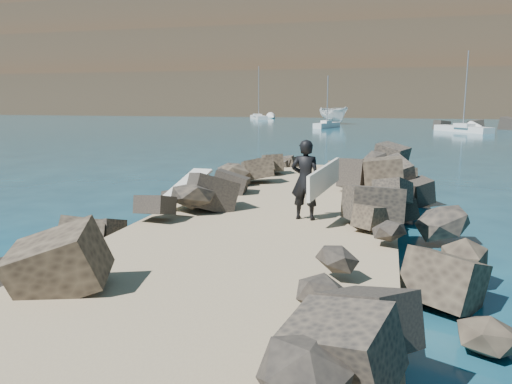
{
  "coord_description": "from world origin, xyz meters",
  "views": [
    {
      "loc": [
        2.71,
        -11.25,
        3.45
      ],
      "look_at": [
        0.0,
        -1.0,
        1.5
      ],
      "focal_mm": 35.0,
      "sensor_mm": 36.0,
      "label": 1
    }
  ],
  "objects_px": {
    "surfboard_resting": "(188,188)",
    "surfer_with_board": "(308,180)",
    "sailboat_c": "(463,129)",
    "boat_imported": "(334,115)"
  },
  "relations": [
    {
      "from": "surfboard_resting",
      "to": "boat_imported",
      "type": "bearing_deg",
      "value": 93.68
    },
    {
      "from": "surfer_with_board",
      "to": "sailboat_c",
      "type": "xyz_separation_m",
      "value": [
        9.78,
        47.62,
        -1.23
      ]
    },
    {
      "from": "surfboard_resting",
      "to": "surfer_with_board",
      "type": "relative_size",
      "value": 1.0
    },
    {
      "from": "surfboard_resting",
      "to": "boat_imported",
      "type": "height_order",
      "value": "boat_imported"
    },
    {
      "from": "boat_imported",
      "to": "surfer_with_board",
      "type": "distance_m",
      "value": 64.24
    },
    {
      "from": "surfboard_resting",
      "to": "surfer_with_board",
      "type": "bearing_deg",
      "value": -14.15
    },
    {
      "from": "boat_imported",
      "to": "sailboat_c",
      "type": "bearing_deg",
      "value": -81.94
    },
    {
      "from": "surfer_with_board",
      "to": "sailboat_c",
      "type": "relative_size",
      "value": 0.27
    },
    {
      "from": "sailboat_c",
      "to": "surfboard_resting",
      "type": "bearing_deg",
      "value": -105.91
    },
    {
      "from": "surfboard_resting",
      "to": "surfer_with_board",
      "type": "height_order",
      "value": "surfer_with_board"
    }
  ]
}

